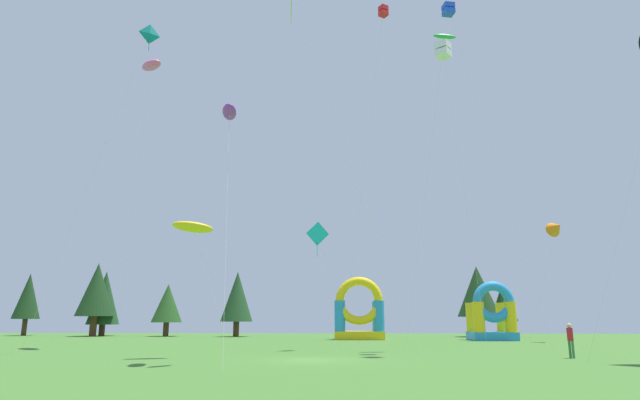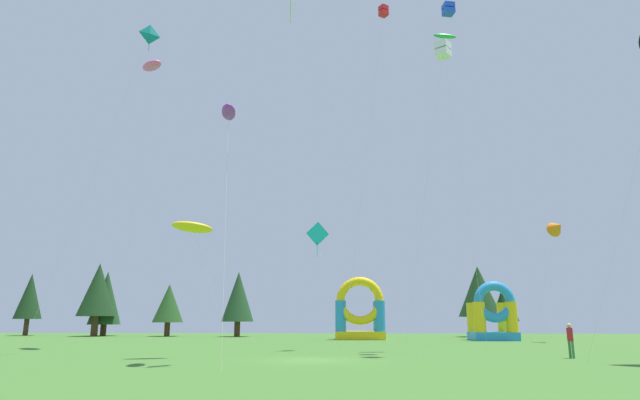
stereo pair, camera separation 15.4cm
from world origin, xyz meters
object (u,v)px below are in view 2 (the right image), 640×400
object	(u,v)px
kite_blue_box	(449,10)
inflatable_red_slide	(493,318)
kite_teal_diamond	(149,37)
kite_red_box	(383,13)
kite_green_parafoil	(445,37)
kite_orange_delta	(557,227)
kite_yellow_parafoil	(192,227)
kite_purple_parafoil	(229,113)
kite_white_box	(443,50)
kite_cyan_diamond	(317,235)
kite_pink_parafoil	(152,66)
inflatable_yellow_castle	(360,316)
person_left_edge	(570,337)

from	to	relation	value
kite_blue_box	inflatable_red_slide	world-z (taller)	kite_blue_box
kite_teal_diamond	kite_red_box	bearing A→B (deg)	17.54
kite_teal_diamond	kite_green_parafoil	distance (m)	22.98
kite_orange_delta	kite_green_parafoil	distance (m)	23.74
kite_blue_box	kite_yellow_parafoil	bearing A→B (deg)	-159.88
kite_blue_box	kite_teal_diamond	size ratio (longest dim) A/B	1.08
kite_purple_parafoil	kite_white_box	xyz separation A→B (m)	(13.03, 6.76, 7.00)
kite_orange_delta	kite_cyan_diamond	world-z (taller)	kite_orange_delta
kite_purple_parafoil	kite_pink_parafoil	bearing A→B (deg)	125.29
kite_yellow_parafoil	inflatable_red_slide	world-z (taller)	kite_yellow_parafoil
kite_teal_diamond	kite_orange_delta	bearing A→B (deg)	27.35
kite_pink_parafoil	inflatable_yellow_castle	size ratio (longest dim) A/B	3.66
kite_purple_parafoil	person_left_edge	world-z (taller)	kite_purple_parafoil
kite_orange_delta	kite_blue_box	bearing A→B (deg)	-127.11
kite_teal_diamond	kite_purple_parafoil	world-z (taller)	kite_teal_diamond
kite_blue_box	kite_orange_delta	xyz separation A→B (m)	(13.22, 17.48, -13.75)
kite_yellow_parafoil	kite_green_parafoil	size ratio (longest dim) A/B	0.32
kite_orange_delta	kite_green_parafoil	size ratio (longest dim) A/B	0.49
inflatable_red_slide	kite_green_parafoil	bearing A→B (deg)	-110.69
kite_orange_delta	kite_cyan_diamond	bearing A→B (deg)	-145.47
kite_teal_diamond	kite_blue_box	bearing A→B (deg)	2.63
kite_white_box	inflatable_yellow_castle	distance (m)	32.03
kite_red_box	kite_teal_diamond	bearing A→B (deg)	-162.46
kite_red_box	kite_pink_parafoil	bearing A→B (deg)	178.24
kite_white_box	kite_orange_delta	bearing A→B (deg)	54.79
kite_white_box	inflatable_red_slide	size ratio (longest dim) A/B	3.42
kite_green_parafoil	kite_white_box	bearing A→B (deg)	-103.05
kite_purple_parafoil	person_left_edge	bearing A→B (deg)	12.74
kite_orange_delta	inflatable_yellow_castle	distance (m)	22.46
kite_teal_diamond	kite_orange_delta	distance (m)	41.95
kite_cyan_diamond	kite_green_parafoil	xyz separation A→B (m)	(10.16, 1.08, 16.10)
kite_yellow_parafoil	inflatable_yellow_castle	distance (m)	31.61
kite_red_box	kite_cyan_diamond	distance (m)	20.77
kite_teal_diamond	person_left_edge	world-z (taller)	kite_teal_diamond
kite_white_box	kite_yellow_parafoil	world-z (taller)	kite_white_box
kite_white_box	kite_pink_parafoil	world-z (taller)	kite_pink_parafoil
kite_yellow_parafoil	kite_orange_delta	bearing A→B (deg)	38.15
kite_teal_diamond	kite_cyan_diamond	xyz separation A→B (m)	(12.50, 2.49, -14.79)
kite_cyan_diamond	inflatable_yellow_castle	distance (m)	22.80
kite_purple_parafoil	inflatable_red_slide	bearing A→B (deg)	55.41
person_left_edge	inflatable_yellow_castle	xyz separation A→B (m)	(-11.02, 28.79, 1.38)
kite_white_box	inflatable_yellow_castle	xyz separation A→B (m)	(-5.48, 26.23, -17.56)
kite_cyan_diamond	inflatable_red_slide	distance (m)	27.00
kite_red_box	kite_green_parafoil	world-z (taller)	kite_red_box
kite_cyan_diamond	kite_purple_parafoil	bearing A→B (deg)	-110.37
inflatable_yellow_castle	kite_purple_parafoil	bearing A→B (deg)	-102.91
kite_orange_delta	kite_teal_diamond	bearing A→B (deg)	-152.65
kite_orange_delta	person_left_edge	xyz separation A→B (m)	(-8.85, -22.96, -10.07)
kite_purple_parafoil	kite_cyan_diamond	distance (m)	12.90
kite_green_parafoil	inflatable_yellow_castle	distance (m)	30.74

